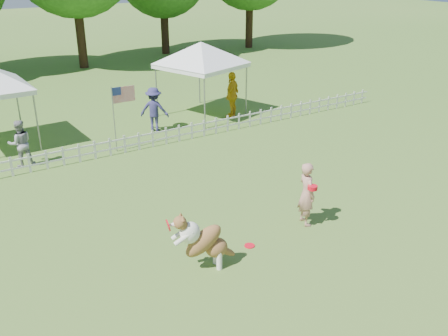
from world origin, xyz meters
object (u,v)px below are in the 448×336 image
at_px(frisbee_on_turf, 250,246).
at_px(spectator_c, 232,95).
at_px(flag_pole, 114,120).
at_px(spectator_b, 154,109).
at_px(canopy_tent_right, 202,80).
at_px(handler, 307,194).
at_px(dog, 204,241).
at_px(spectator_a, 20,143).

relative_size(frisbee_on_turf, spectator_c, 0.13).
height_order(flag_pole, spectator_b, flag_pole).
bearing_deg(frisbee_on_turf, canopy_tent_right, 65.53).
bearing_deg(frisbee_on_turf, flag_pole, 92.32).
bearing_deg(spectator_b, flag_pole, 70.48).
bearing_deg(spectator_c, handler, 33.83).
bearing_deg(spectator_b, canopy_tent_right, -123.98).
bearing_deg(dog, frisbee_on_turf, 22.08).
bearing_deg(handler, frisbee_on_turf, 108.12).
xyz_separation_m(dog, canopy_tent_right, (5.45, 9.37, 0.76)).
bearing_deg(spectator_b, dog, 109.17).
height_order(handler, spectator_a, handler).
bearing_deg(flag_pole, dog, -99.45).
relative_size(frisbee_on_turf, flag_pole, 0.11).
bearing_deg(spectator_c, frisbee_on_turf, 24.62).
distance_m(flag_pole, spectator_b, 2.37).
bearing_deg(handler, flag_pole, 29.82).
relative_size(flag_pole, spectator_c, 1.19).
xyz_separation_m(spectator_a, spectator_c, (8.17, 0.73, 0.18)).
bearing_deg(flag_pole, frisbee_on_turf, -89.49).
height_order(canopy_tent_right, spectator_a, canopy_tent_right).
relative_size(dog, spectator_c, 0.73).
height_order(handler, canopy_tent_right, canopy_tent_right).
xyz_separation_m(frisbee_on_turf, canopy_tent_right, (4.18, 9.18, 1.41)).
relative_size(handler, dog, 1.19).
height_order(dog, spectator_a, spectator_a).
bearing_deg(handler, dog, 110.05).
height_order(dog, spectator_c, spectator_c).
distance_m(canopy_tent_right, flag_pole, 4.92).
distance_m(spectator_a, spectator_b, 4.93).
bearing_deg(spectator_b, spectator_a, 48.40).
relative_size(handler, flag_pole, 0.72).
distance_m(handler, spectator_c, 8.77).
bearing_deg(handler, canopy_tent_right, -1.37).
xyz_separation_m(spectator_a, spectator_b, (4.85, 0.86, 0.08)).
bearing_deg(spectator_a, dog, 107.71).
bearing_deg(frisbee_on_turf, handler, 4.31).
bearing_deg(handler, spectator_a, 47.18).
xyz_separation_m(handler, spectator_a, (-4.87, 7.39, -0.06)).
bearing_deg(spectator_b, frisbee_on_turf, 116.81).
height_order(frisbee_on_turf, canopy_tent_right, canopy_tent_right).
distance_m(dog, spectator_c, 10.54).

